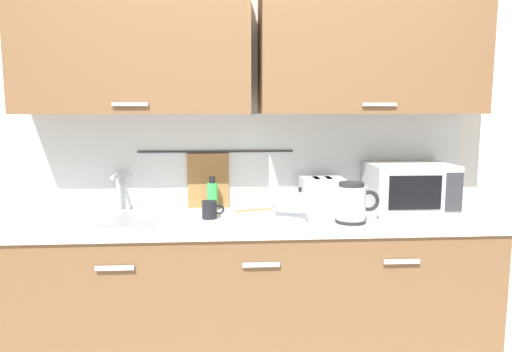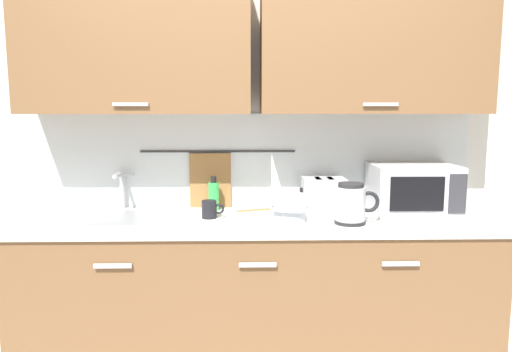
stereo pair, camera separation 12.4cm
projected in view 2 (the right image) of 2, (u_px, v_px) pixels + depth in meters
counter_unit at (254, 296)px, 2.67m from camera, size 2.53×0.64×0.90m
back_wall_assembly at (255, 101)px, 2.75m from camera, size 3.70×0.41×2.50m
sink_faucet at (121, 185)px, 2.80m from camera, size 0.09×0.17×0.22m
microwave at (413, 189)px, 2.72m from camera, size 0.46×0.35×0.27m
electric_kettle at (351, 204)px, 2.46m from camera, size 0.23×0.16×0.21m
dish_soap_bottle at (214, 195)px, 2.78m from camera, size 0.06×0.06×0.20m
mug_near_sink at (210, 209)px, 2.59m from camera, size 0.12×0.08×0.09m
mixing_bowl at (290, 212)px, 2.52m from camera, size 0.21×0.21×0.08m
toaster at (324, 195)px, 2.75m from camera, size 0.26×0.17×0.19m
wooden_spoon at (265, 209)px, 2.79m from camera, size 0.27×0.11×0.01m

